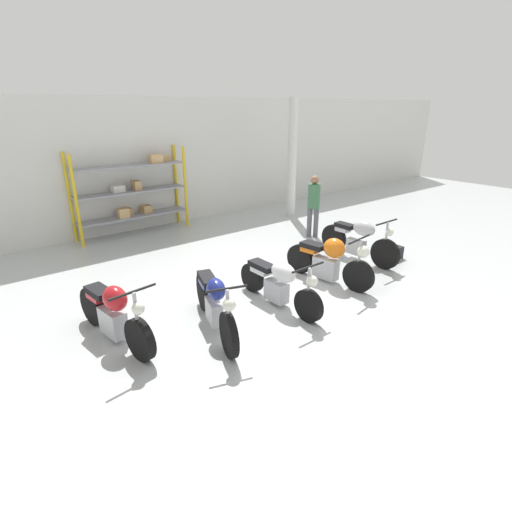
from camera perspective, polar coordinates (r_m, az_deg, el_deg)
name	(u,v)px	position (r m, az deg, el deg)	size (l,w,h in m)	color
ground_plane	(269,297)	(7.49, 1.92, -5.86)	(30.00, 30.00, 0.00)	#B2B7B7
back_wall	(135,166)	(11.80, -16.89, 12.25)	(30.00, 0.08, 3.60)	silver
shelving_rack	(133,191)	(11.47, -17.16, 8.88)	(3.09, 0.63, 2.30)	gold
support_pillar	(292,159)	(12.84, 5.18, 13.63)	(0.28, 0.28, 3.60)	silver
motorcycle_red	(113,313)	(6.36, -19.71, -7.70)	(0.70, 2.06, 1.04)	black
motorcycle_blue	(215,303)	(6.28, -5.94, -6.63)	(0.88, 2.09, 1.04)	black
motorcycle_white	(279,282)	(7.03, 3.25, -3.80)	(0.69, 2.05, 0.96)	black
motorcycle_orange	(329,260)	(8.07, 10.42, -0.53)	(0.73, 1.99, 1.06)	black
motorcycle_silver	(359,239)	(9.41, 14.48, 2.30)	(0.74, 2.11, 1.06)	black
person_browsing	(314,201)	(10.78, 8.25, 7.72)	(0.44, 0.44, 1.66)	#595960
toolbox	(393,253)	(9.82, 19.04, 0.43)	(0.44, 0.26, 0.28)	black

